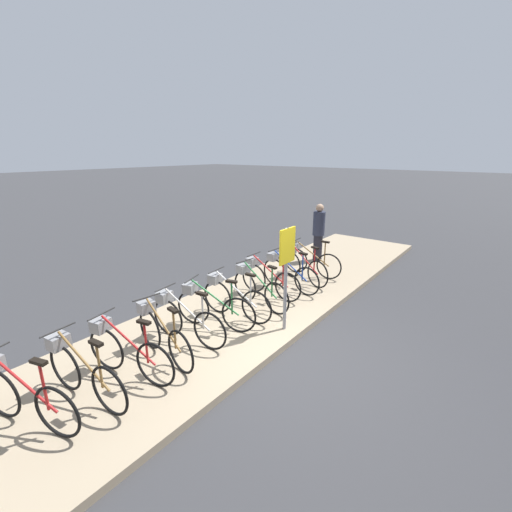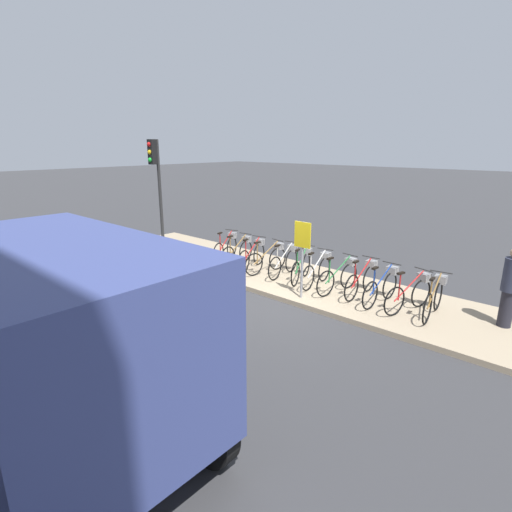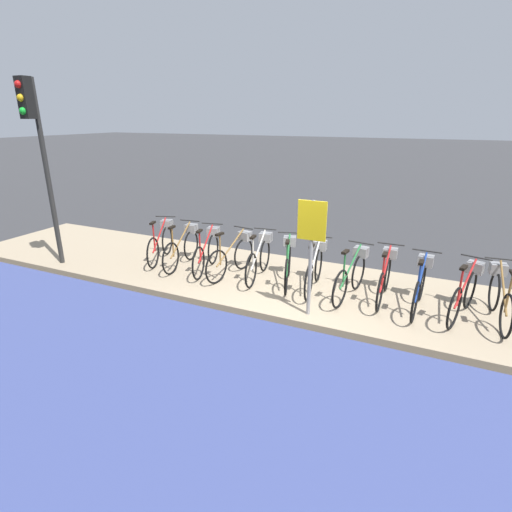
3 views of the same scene
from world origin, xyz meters
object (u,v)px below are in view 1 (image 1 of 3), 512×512
Objects in this scene: parked_bicycle_1 at (80,369)px; pedestrian at (319,231)px; parked_bicycle_2 at (124,349)px; parked_bicycle_4 at (183,317)px; parked_bicycle_3 at (161,332)px; parked_bicycle_7 at (257,286)px; parked_bicycle_5 at (211,305)px; parked_bicycle_8 at (267,277)px; parked_bicycle_9 at (287,272)px; parked_bicycle_10 at (301,264)px; parked_bicycle_6 at (232,296)px; parked_bicycle_11 at (309,259)px; sign_post at (287,262)px; parked_bicycle_0 at (20,393)px.

parked_bicycle_1 is 0.94× the size of pedestrian.
parked_bicycle_4 is at bearing 4.12° from parked_bicycle_2.
parked_bicycle_3 is 1.00× the size of parked_bicycle_7.
parked_bicycle_5 and parked_bicycle_8 have the same top height.
parked_bicycle_4 is 1.03× the size of parked_bicycle_5.
parked_bicycle_4 and parked_bicycle_9 have the same top height.
parked_bicycle_6 is at bearing 178.49° from parked_bicycle_10.
parked_bicycle_11 is (0.48, 0.07, 0.00)m from parked_bicycle_10.
parked_bicycle_5 is 2.34m from parked_bicycle_9.
parked_bicycle_8 is at bearing 173.33° from parked_bicycle_10.
parked_bicycle_7 is at bearing 179.97° from parked_bicycle_10.
parked_bicycle_4 is (1.14, 0.08, 0.00)m from parked_bicycle_2.
parked_bicycle_8 is at bearing 165.41° from parked_bicycle_9.
parked_bicycle_7 is 0.84× the size of sign_post.
sign_post is (1.36, -1.13, 0.84)m from parked_bicycle_4.
parked_bicycle_1 is 1.00× the size of parked_bicycle_7.
parked_bicycle_1 and parked_bicycle_5 have the same top height.
parked_bicycle_1 is 1.21m from parked_bicycle_3.
sign_post is at bearing -22.73° from parked_bicycle_2.
pedestrian is at bearing 18.11° from parked_bicycle_11.
parked_bicycle_9 is at bearing -179.56° from parked_bicycle_10.
parked_bicycle_4 is at bearing 176.67° from parked_bicycle_6.
parked_bicycle_2 is at bearing -179.80° from parked_bicycle_11.
parked_bicycle_5 is (2.35, 0.04, 0.00)m from parked_bicycle_1.
parked_bicycle_4 is 5.38m from pedestrian.
parked_bicycle_1 and parked_bicycle_4 have the same top height.
parked_bicycle_1 is 0.60m from parked_bicycle_2.
parked_bicycle_5 is 0.99× the size of parked_bicycle_10.
parked_bicycle_7 and parked_bicycle_11 have the same top height.
parked_bicycle_2 is 0.99× the size of parked_bicycle_7.
parked_bicycle_7 is at bearing -5.32° from parked_bicycle_6.
parked_bicycle_5 is at bearing -1.16° from parked_bicycle_0.
parked_bicycle_11 is (4.61, 0.03, 0.00)m from parked_bicycle_3.
parked_bicycle_8 is at bearing 1.18° from parked_bicycle_1.
parked_bicycle_9 is at bearing -176.35° from parked_bicycle_11.
pedestrian is (2.40, 0.49, 0.44)m from parked_bicycle_9.
parked_bicycle_3 and parked_bicycle_6 have the same top height.
sign_post reaches higher than parked_bicycle_11.
parked_bicycle_7 is 2.26m from parked_bicycle_11.
parked_bicycle_1 is at bearing 179.06° from parked_bicycle_7.
parked_bicycle_2 is 0.93× the size of pedestrian.
sign_post reaches higher than parked_bicycle_1.
parked_bicycle_1 is at bearing 179.21° from parked_bicycle_9.
parked_bicycle_3 is 4.61m from parked_bicycle_11.
parked_bicycle_0 is 0.96× the size of parked_bicycle_11.
parked_bicycle_3 is at bearing -3.88° from parked_bicycle_0.
parked_bicycle_0 is 4.22m from parked_bicycle_7.
parked_bicycle_1 is 1.03× the size of parked_bicycle_10.
parked_bicycle_3 is (1.85, -0.13, 0.00)m from parked_bicycle_0.
parked_bicycle_10 is 0.82× the size of sign_post.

